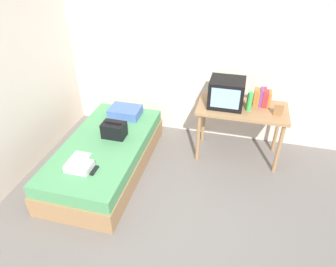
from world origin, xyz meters
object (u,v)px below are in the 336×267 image
Objects in this scene: tv at (227,93)px; book_row at (262,98)px; water_bottle at (249,101)px; remote_dark at (94,170)px; pillow at (125,112)px; handbag at (114,130)px; folded_towel at (79,166)px; magazine at (78,159)px; bed at (106,156)px; picture_frame at (278,110)px; desk at (241,114)px.

tv reaches higher than book_row.
remote_dark is (-1.60, -1.23, -0.46)m from water_bottle.
handbag reaches higher than pillow.
tv is 1.57× the size of folded_towel.
folded_towel is at bearing -56.40° from magazine.
bed is 0.61m from folded_towel.
magazine is (-0.15, -0.41, 0.22)m from bed.
book_row is 2.44m from folded_towel.
bed is at bearing -155.63° from book_row.
bed is at bearing -158.67° from water_bottle.
magazine is at bearing -144.22° from tv.
picture_frame is 2.47m from folded_towel.
desk is at bearing 166.07° from picture_frame.
remote_dark is (-1.53, -1.28, -0.23)m from desk.
water_bottle is at bearing -131.41° from book_row.
magazine is (-0.17, -1.11, -0.06)m from pillow.
book_row is at bearing 48.59° from water_bottle.
book_row is 1.60× the size of picture_frame.
bed is 0.76m from pillow.
magazine is at bearing -155.23° from picture_frame.
bed is 0.61m from remote_dark.
water_bottle is at bearing -11.17° from tv.
handbag is at bearing 79.55° from folded_towel.
tv is 1.47× the size of handbag.
pillow is (-1.63, -0.03, -0.18)m from desk.
handbag is (-1.65, -0.52, -0.37)m from water_bottle.
book_row is 0.77× the size of handbag.
water_bottle reaches higher than book_row.
bed is at bearing -163.29° from picture_frame.
tv is at bearing 1.43° from pillow.
water_bottle reaches higher than folded_towel.
remote_dark is 0.56× the size of folded_towel.
tv is 2.03m from folded_towel.
book_row is (0.16, 0.18, -0.02)m from water_bottle.
tv reaches higher than magazine.
water_bottle is 1.76m from pillow.
magazine is (-0.23, -0.56, -0.10)m from handbag.
remote_dark is at bearing -141.38° from book_row.
remote_dark is (0.28, -0.14, 0.01)m from magazine.
folded_towel is at bearing -93.41° from pillow.
remote_dark is (-1.76, -1.41, -0.44)m from book_row.
water_bottle is 1.73× the size of picture_frame.
desk is 1.69m from handbag.
folded_towel reaches higher than remote_dark.
desk is at bearing 142.08° from water_bottle.
picture_frame is at bearing 16.71° from bed.
magazine is (-2.04, -1.26, -0.45)m from book_row.
desk reaches higher than folded_towel.
bed is 1.87m from desk.
handbag is 0.62m from magazine.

